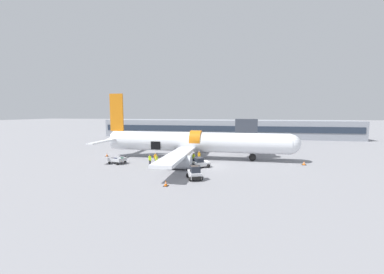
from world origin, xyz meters
TOP-DOWN VIEW (x-y plane):
  - ground_plane at (0.00, 0.00)m, footprint 500.00×500.00m
  - terminal_strip at (0.00, 44.34)m, footprint 79.70×12.14m
  - jet_bridge_stub at (5.68, 12.43)m, footprint 3.77×12.81m
  - airplane at (-3.29, 5.37)m, footprint 34.31×31.38m
  - baggage_tug_lead at (-0.74, -7.22)m, footprint 2.30×2.77m
  - baggage_tug_mid at (-1.04, -0.77)m, footprint 2.86×2.71m
  - baggage_cart_loading at (-5.45, 1.06)m, footprint 3.67×1.96m
  - baggage_cart_queued at (-14.26, -0.83)m, footprint 3.48×2.53m
  - ground_crew_loader_a at (-8.42, 0.46)m, footprint 0.54×0.51m
  - ground_crew_loader_b at (-8.72, -1.20)m, footprint 0.56×0.52m
  - ground_crew_driver at (-1.77, 2.42)m, footprint 0.59×0.59m
  - ground_crew_supervisor at (-2.41, 1.03)m, footprint 0.55×0.55m
  - ground_crew_helper at (-7.64, -1.25)m, footprint 0.40×0.57m
  - suitcase_on_tarmac_upright at (-3.31, -0.20)m, footprint 0.44×0.31m
  - safety_cone_nose at (14.34, 3.69)m, footprint 0.64×0.64m
  - safety_cone_engine_left at (-3.35, -10.40)m, footprint 0.54×0.54m
  - safety_cone_wingtip at (-2.54, -2.53)m, footprint 0.61×0.61m
  - safety_cone_tail at (-19.25, 4.44)m, footprint 0.60×0.60m

SIDE VIEW (x-z plane):
  - ground_plane at x=0.00m, z-range 0.00..0.00m
  - safety_cone_tail at x=-19.25m, z-range -0.02..0.55m
  - safety_cone_nose at x=14.34m, z-range -0.02..0.55m
  - safety_cone_engine_left at x=-3.35m, z-range -0.02..0.59m
  - suitcase_on_tarmac_upright at x=-3.31m, z-range -0.05..0.70m
  - safety_cone_wingtip at x=-2.54m, z-range -0.02..0.75m
  - baggage_cart_queued at x=-14.26m, z-range -0.03..0.97m
  - baggage_cart_loading at x=-5.45m, z-range -0.04..1.07m
  - baggage_tug_mid at x=-1.04m, z-range -0.10..1.34m
  - baggage_tug_lead at x=-0.74m, z-range -0.15..1.55m
  - ground_crew_loader_a at x=-8.42m, z-range 0.04..1.68m
  - ground_crew_helper at x=-7.64m, z-range 0.04..1.70m
  - ground_crew_loader_b at x=-8.72m, z-range 0.04..1.73m
  - ground_crew_supervisor at x=-2.41m, z-range 0.05..1.79m
  - ground_crew_driver at x=-1.77m, z-range 0.05..1.89m
  - terminal_strip at x=0.00m, z-range 0.00..5.57m
  - airplane at x=-3.29m, z-range -2.88..8.54m
  - jet_bridge_stub at x=5.68m, z-range 1.68..8.59m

